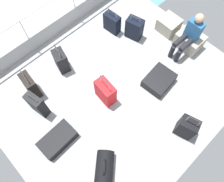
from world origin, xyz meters
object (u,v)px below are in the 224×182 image
(suitcase_5, at_px, (37,105))
(suitcase_7, at_px, (31,85))
(suitcase_0, at_px, (134,28))
(suitcase_6, at_px, (61,61))
(suitcase_4, at_px, (186,127))
(cargo_crate_1, at_px, (189,41))
(cargo_crate_0, at_px, (169,25))
(suitcase_8, at_px, (112,23))
(suitcase_1, at_px, (58,140))
(suitcase_2, at_px, (159,80))
(duffel_bag, at_px, (104,168))
(passenger_seated, at_px, (189,35))
(suitcase_3, at_px, (105,92))

(suitcase_5, bearing_deg, suitcase_7, 161.66)
(suitcase_0, bearing_deg, suitcase_6, -105.06)
(suitcase_4, xyz_separation_m, suitcase_7, (-2.89, -1.67, -0.00))
(cargo_crate_1, bearing_deg, cargo_crate_0, 177.42)
(suitcase_8, bearing_deg, suitcase_0, 26.05)
(suitcase_5, height_order, suitcase_7, suitcase_5)
(suitcase_1, height_order, suitcase_7, suitcase_7)
(suitcase_2, xyz_separation_m, suitcase_5, (-1.30, -2.33, 0.21))
(suitcase_0, bearing_deg, duffel_bag, -55.85)
(suitcase_0, height_order, duffel_bag, suitcase_0)
(passenger_seated, height_order, suitcase_8, passenger_seated)
(suitcase_2, height_order, suitcase_5, suitcase_5)
(suitcase_2, height_order, suitcase_4, suitcase_4)
(suitcase_0, height_order, suitcase_7, suitcase_7)
(cargo_crate_1, distance_m, suitcase_7, 3.83)
(cargo_crate_0, relative_size, suitcase_3, 0.63)
(passenger_seated, height_order, suitcase_1, passenger_seated)
(suitcase_3, distance_m, suitcase_6, 1.28)
(suitcase_0, relative_size, suitcase_1, 0.88)
(suitcase_4, distance_m, suitcase_7, 3.34)
(passenger_seated, bearing_deg, cargo_crate_0, 162.40)
(passenger_seated, xyz_separation_m, suitcase_1, (-0.33, -3.61, -0.45))
(cargo_crate_0, distance_m, suitcase_0, 0.91)
(suitcase_2, xyz_separation_m, suitcase_3, (-0.56, -1.12, 0.18))
(suitcase_8, bearing_deg, cargo_crate_1, 31.25)
(suitcase_2, xyz_separation_m, suitcase_8, (-1.85, 0.31, 0.14))
(suitcase_8, bearing_deg, duffel_bag, -46.25)
(cargo_crate_1, relative_size, suitcase_6, 0.85)
(suitcase_7, bearing_deg, cargo_crate_1, 65.46)
(cargo_crate_1, relative_size, passenger_seated, 0.59)
(suitcase_4, relative_size, suitcase_5, 1.08)
(suitcase_3, height_order, suitcase_4, suitcase_3)
(cargo_crate_0, bearing_deg, suitcase_6, -110.07)
(duffel_bag, bearing_deg, suitcase_5, -175.21)
(suitcase_0, distance_m, suitcase_2, 1.45)
(cargo_crate_0, relative_size, duffel_bag, 0.75)
(suitcase_7, bearing_deg, suitcase_5, -18.34)
(suitcase_5, bearing_deg, suitcase_0, 90.54)
(suitcase_2, xyz_separation_m, suitcase_6, (-1.83, -1.31, 0.16))
(suitcase_0, distance_m, suitcase_7, 2.77)
(suitcase_1, relative_size, suitcase_2, 1.05)
(passenger_seated, xyz_separation_m, suitcase_3, (-0.37, -2.25, -0.27))
(duffel_bag, bearing_deg, suitcase_8, 133.75)
(suitcase_5, bearing_deg, suitcase_1, -10.61)
(suitcase_1, xyz_separation_m, suitcase_6, (-1.31, 1.17, 0.16))
(suitcase_0, bearing_deg, passenger_seated, 26.59)
(suitcase_8, bearing_deg, cargo_crate_0, 46.37)
(suitcase_1, relative_size, suitcase_4, 0.92)
(suitcase_1, height_order, suitcase_4, suitcase_4)
(cargo_crate_1, height_order, suitcase_7, suitcase_7)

